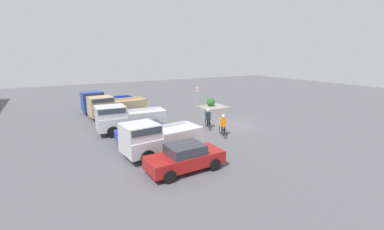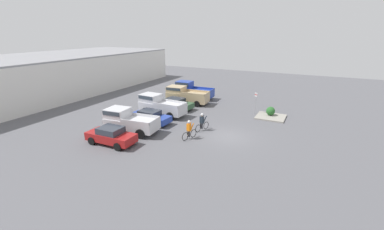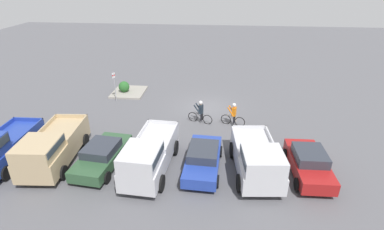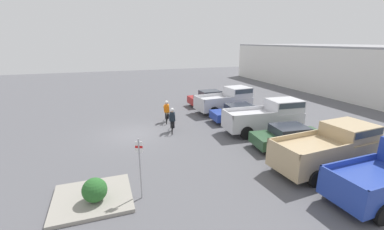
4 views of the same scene
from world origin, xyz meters
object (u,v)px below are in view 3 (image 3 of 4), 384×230
object	(u,v)px
pickup_truck_2	(51,147)
cyclist_1	(233,114)
sedan_0	(309,163)
shrub	(124,87)
sedan_1	(203,158)
fire_lane_sign	(114,84)
pickup_truck_1	(149,155)
sedan_2	(102,155)
cyclist_0	(200,112)
pickup_truck_0	(258,159)

from	to	relation	value
pickup_truck_2	cyclist_1	size ratio (longest dim) A/B	3.20
sedan_0	shrub	distance (m)	16.99
pickup_truck_2	shrub	size ratio (longest dim) A/B	5.82
sedan_1	cyclist_1	world-z (taller)	cyclist_1
pickup_truck_2	fire_lane_sign	bearing A→B (deg)	-93.01
pickup_truck_1	cyclist_1	xyz separation A→B (m)	(-4.60, -6.11, -0.29)
sedan_1	cyclist_1	distance (m)	5.69
sedan_2	shrub	world-z (taller)	sedan_2
cyclist_1	shrub	xyz separation A→B (m)	(9.49, -5.22, -0.25)
pickup_truck_1	cyclist_1	bearing A→B (deg)	-127.00
cyclist_0	shrub	bearing A→B (deg)	-35.13
fire_lane_sign	shrub	distance (m)	1.99
cyclist_1	sedan_1	bearing A→B (deg)	71.83
pickup_truck_0	cyclist_0	size ratio (longest dim) A/B	2.85
sedan_2	shrub	distance (m)	11.03
sedan_1	pickup_truck_2	bearing A→B (deg)	2.58
pickup_truck_2	cyclist_1	xyz separation A→B (m)	(-10.15, -5.78, -0.25)
sedan_2	pickup_truck_2	distance (m)	2.81
cyclist_0	shrub	xyz separation A→B (m)	(7.16, -5.04, -0.25)
cyclist_1	shrub	world-z (taller)	cyclist_1
pickup_truck_0	shrub	bearing A→B (deg)	-46.35
sedan_2	fire_lane_sign	world-z (taller)	fire_lane_sign
cyclist_1	sedan_0	bearing A→B (deg)	125.70
sedan_2	cyclist_0	bearing A→B (deg)	-131.09
pickup_truck_1	pickup_truck_0	bearing A→B (deg)	-177.38
pickup_truck_0	cyclist_0	bearing A→B (deg)	-60.62
sedan_1	cyclist_1	bearing A→B (deg)	-108.17
pickup_truck_0	fire_lane_sign	size ratio (longest dim) A/B	1.98
pickup_truck_2	cyclist_0	bearing A→B (deg)	-142.67
pickup_truck_0	sedan_2	distance (m)	8.46
pickup_truck_0	sedan_2	bearing A→B (deg)	-1.65
pickup_truck_0	pickup_truck_1	size ratio (longest dim) A/B	0.93
fire_lane_sign	sedan_1	bearing A→B (deg)	131.65
fire_lane_sign	sedan_2	bearing A→B (deg)	104.15
pickup_truck_2	fire_lane_sign	xyz separation A→B (m)	(-0.49, -9.24, 0.42)
sedan_0	fire_lane_sign	bearing A→B (deg)	-33.09
sedan_0	sedan_2	xyz separation A→B (m)	(11.20, 0.28, -0.05)
fire_lane_sign	pickup_truck_2	bearing A→B (deg)	86.99
pickup_truck_2	cyclist_0	xyz separation A→B (m)	(-7.82, -5.96, -0.25)
pickup_truck_2	fire_lane_sign	distance (m)	9.27
cyclist_0	shrub	size ratio (longest dim) A/B	1.89
sedan_0	pickup_truck_1	world-z (taller)	pickup_truck_1
pickup_truck_2	cyclist_0	size ratio (longest dim) A/B	3.08
pickup_truck_0	pickup_truck_2	distance (m)	11.21
cyclist_0	sedan_0	bearing A→B (deg)	138.18
pickup_truck_0	sedan_2	size ratio (longest dim) A/B	1.13
sedan_1	pickup_truck_2	world-z (taller)	pickup_truck_2
pickup_truck_1	sedan_2	xyz separation A→B (m)	(2.77, -0.50, -0.48)
sedan_1	pickup_truck_2	distance (m)	8.39
pickup_truck_0	shrub	world-z (taller)	pickup_truck_0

